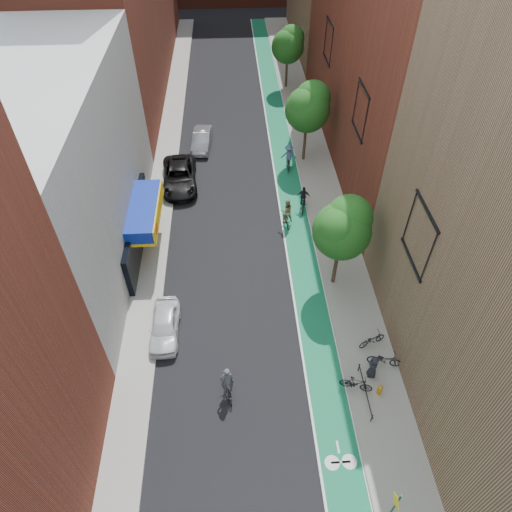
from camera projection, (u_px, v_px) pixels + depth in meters
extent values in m
plane|color=black|center=(253.00, 446.00, 21.50)|extent=(160.00, 160.00, 0.00)
cube|color=#136F45|center=(282.00, 148.00, 40.08)|extent=(2.00, 68.00, 0.01)
cube|color=gray|center=(168.00, 151.00, 39.61)|extent=(2.00, 68.00, 0.15)
cube|color=gray|center=(310.00, 147.00, 40.13)|extent=(3.00, 68.00, 0.15)
cube|color=silver|center=(52.00, 176.00, 26.72)|extent=(8.00, 20.00, 12.00)
cube|color=maroon|center=(399.00, 10.00, 32.67)|extent=(8.00, 28.00, 22.00)
cylinder|color=#332619|center=(336.00, 265.00, 27.65)|extent=(0.24, 0.24, 3.30)
sphere|color=#155018|center=(342.00, 231.00, 25.73)|extent=(3.36, 3.36, 3.36)
sphere|color=#155018|center=(349.00, 218.00, 25.45)|extent=(2.64, 2.64, 2.64)
sphere|color=#155018|center=(338.00, 228.00, 25.17)|extent=(2.40, 2.40, 2.40)
cylinder|color=#332619|center=(305.00, 142.00, 37.51)|extent=(0.24, 0.24, 3.47)
sphere|color=#155018|center=(307.00, 110.00, 35.49)|extent=(3.53, 3.53, 3.53)
sphere|color=#155018|center=(313.00, 99.00, 35.19)|extent=(2.77, 2.77, 2.77)
sphere|color=#155018|center=(305.00, 105.00, 34.91)|extent=(2.52, 2.52, 2.52)
cylinder|color=#332619|center=(286.00, 73.00, 47.53)|extent=(0.24, 0.24, 3.19)
sphere|color=#155018|center=(288.00, 47.00, 45.67)|extent=(3.25, 3.25, 3.25)
sphere|color=#155018|center=(292.00, 38.00, 45.40)|extent=(2.55, 2.55, 2.55)
sphere|color=#155018|center=(285.00, 43.00, 45.11)|extent=(2.32, 2.32, 2.32)
cylinder|color=#194C26|center=(393.00, 508.00, 18.08)|extent=(0.08, 0.08, 3.00)
cube|color=yellow|center=(396.00, 501.00, 17.45)|extent=(0.02, 0.71, 0.71)
imported|color=white|center=(165.00, 325.00, 25.64)|extent=(1.58, 3.92, 1.33)
imported|color=black|center=(179.00, 176.00, 35.69)|extent=(2.96, 5.80, 1.57)
imported|color=gray|center=(202.00, 140.00, 39.77)|extent=(1.85, 4.36, 1.40)
imported|color=black|center=(228.00, 391.00, 23.07)|extent=(0.90, 1.68, 0.84)
imported|color=#494A51|center=(227.00, 380.00, 22.52)|extent=(0.77, 0.59, 1.88)
imported|color=black|center=(286.00, 220.00, 32.42)|extent=(0.70, 1.61, 0.94)
imported|color=#958757|center=(287.00, 211.00, 31.92)|extent=(1.01, 0.85, 1.87)
imported|color=black|center=(303.00, 204.00, 33.74)|extent=(1.01, 1.94, 0.97)
imported|color=black|center=(304.00, 196.00, 33.35)|extent=(0.97, 0.56, 1.56)
imported|color=black|center=(288.00, 164.00, 37.45)|extent=(0.60, 1.63, 0.96)
imported|color=#465A7E|center=(289.00, 155.00, 36.96)|extent=(1.26, 0.80, 1.86)
imported|color=black|center=(372.00, 340.00, 25.07)|extent=(1.74, 1.13, 0.86)
imported|color=black|center=(356.00, 384.00, 23.08)|extent=(1.75, 0.99, 1.01)
imported|color=black|center=(384.00, 359.00, 24.13)|extent=(1.89, 1.02, 0.94)
imported|color=black|center=(373.00, 367.00, 23.48)|extent=(0.58, 0.81, 1.53)
cylinder|color=#C38216|center=(379.00, 391.00, 23.06)|extent=(0.23, 0.23, 0.53)
sphere|color=#C38216|center=(381.00, 387.00, 22.83)|extent=(0.25, 0.25, 0.25)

